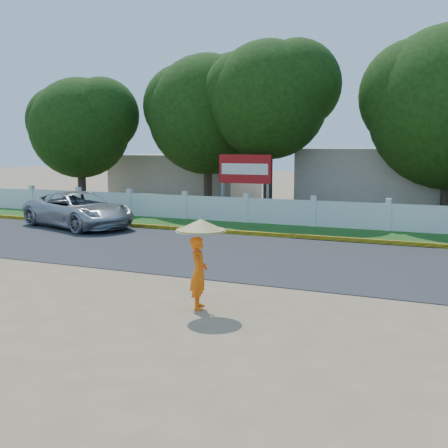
{
  "coord_description": "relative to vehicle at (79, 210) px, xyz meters",
  "views": [
    {
      "loc": [
        5.9,
        -11.4,
        3.35
      ],
      "look_at": [
        0.0,
        2.0,
        1.3
      ],
      "focal_mm": 45.0,
      "sensor_mm": 36.0,
      "label": 1
    }
  ],
  "objects": [
    {
      "name": "tree_row",
      "position": [
        12.45,
        7.23,
        4.18
      ],
      "size": [
        39.04,
        7.57,
        8.44
      ],
      "color": "#473828",
      "rests_on": "ground"
    },
    {
      "name": "monk_with_parasol",
      "position": [
        9.68,
        -8.4,
        0.49
      ],
      "size": [
        1.03,
        1.03,
        1.88
      ],
      "color": "orange",
      "rests_on": "ground"
    },
    {
      "name": "building_near",
      "position": [
        11.78,
        10.88,
        0.87
      ],
      "size": [
        10.0,
        6.0,
        3.2
      ],
      "primitive_type": "cube",
      "color": "#B7AD99",
      "rests_on": "ground"
    },
    {
      "name": "fence",
      "position": [
        8.78,
        4.08,
        -0.18
      ],
      "size": [
        40.0,
        0.1,
        1.1
      ],
      "primitive_type": "cube",
      "color": "silver",
      "rests_on": "ground"
    },
    {
      "name": "curb",
      "position": [
        8.78,
        0.93,
        -0.65
      ],
      "size": [
        40.0,
        0.18,
        0.16
      ],
      "primitive_type": "cube",
      "color": "yellow",
      "rests_on": "ground"
    },
    {
      "name": "grass_verge",
      "position": [
        8.78,
        2.63,
        -0.72
      ],
      "size": [
        60.0,
        3.5,
        0.03
      ],
      "primitive_type": "cube",
      "color": "#2D601E",
      "rests_on": "ground"
    },
    {
      "name": "road",
      "position": [
        8.78,
        -2.62,
        -0.72
      ],
      "size": [
        60.0,
        7.0,
        0.02
      ],
      "primitive_type": "cube",
      "color": "#38383A",
      "rests_on": "ground"
    },
    {
      "name": "vehicle",
      "position": [
        0.0,
        0.0,
        0.0
      ],
      "size": [
        5.78,
        3.96,
        1.47
      ],
      "primitive_type": "imported",
      "rotation": [
        0.0,
        0.0,
        1.25
      ],
      "color": "#A6A9AF",
      "rests_on": "ground"
    },
    {
      "name": "billboard",
      "position": [
        5.28,
        5.18,
        1.41
      ],
      "size": [
        2.5,
        0.13,
        2.95
      ],
      "color": "gray",
      "rests_on": "ground"
    },
    {
      "name": "ground",
      "position": [
        8.78,
        -7.12,
        -0.73
      ],
      "size": [
        120.0,
        120.0,
        0.0
      ],
      "primitive_type": "plane",
      "color": "#9E8460",
      "rests_on": "ground"
    },
    {
      "name": "building_far",
      "position": [
        -1.22,
        11.88,
        0.67
      ],
      "size": [
        8.0,
        5.0,
        2.8
      ],
      "primitive_type": "cube",
      "color": "#B7AD99",
      "rests_on": "ground"
    }
  ]
}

